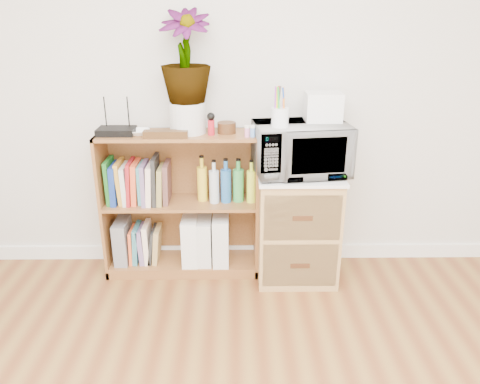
{
  "coord_description": "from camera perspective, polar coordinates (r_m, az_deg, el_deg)",
  "views": [
    {
      "loc": [
        0.0,
        -0.71,
        1.66
      ],
      "look_at": [
        0.03,
        1.95,
        0.62
      ],
      "focal_mm": 35.0,
      "sensor_mm": 36.0,
      "label": 1
    }
  ],
  "objects": [
    {
      "name": "magazine_holder_right",
      "position": [
        3.14,
        -2.34,
        -5.63
      ],
      "size": [
        0.1,
        0.26,
        0.33
      ],
      "primitive_type": "cube",
      "color": "silver",
      "rests_on": "bookshelf"
    },
    {
      "name": "small_appliance",
      "position": [
        2.91,
        10.09,
        10.2
      ],
      "size": [
        0.22,
        0.18,
        0.17
      ],
      "primitive_type": "cube",
      "color": "white",
      "rests_on": "microwave"
    },
    {
      "name": "pen_cup",
      "position": [
        2.73,
        4.9,
        9.06
      ],
      "size": [
        0.1,
        0.1,
        0.11
      ],
      "primitive_type": "cylinder",
      "color": "white",
      "rests_on": "microwave"
    },
    {
      "name": "plant_pot",
      "position": [
        2.91,
        -6.4,
        9.01
      ],
      "size": [
        0.22,
        0.22,
        0.19
      ],
      "primitive_type": "cylinder",
      "color": "silver",
      "rests_on": "bookshelf"
    },
    {
      "name": "magazine_holder_left",
      "position": [
        3.16,
        -6.05,
        -5.69
      ],
      "size": [
        0.1,
        0.26,
        0.32
      ],
      "primitive_type": "cube",
      "color": "white",
      "rests_on": "bookshelf"
    },
    {
      "name": "wooden_bowl",
      "position": [
        2.9,
        -1.64,
        7.85
      ],
      "size": [
        0.11,
        0.11,
        0.07
      ],
      "primitive_type": "cylinder",
      "color": "#37210F",
      "rests_on": "bookshelf"
    },
    {
      "name": "magazine_holder_mid",
      "position": [
        3.16,
        -4.35,
        -5.81
      ],
      "size": [
        0.1,
        0.24,
        0.31
      ],
      "primitive_type": "cube",
      "color": "silver",
      "rests_on": "bookshelf"
    },
    {
      "name": "skirting_board",
      "position": [
        3.36,
        -0.59,
        -7.26
      ],
      "size": [
        4.0,
        0.02,
        0.1
      ],
      "primitive_type": "cube",
      "color": "white",
      "rests_on": "ground"
    },
    {
      "name": "kokeshi_doll",
      "position": [
        2.85,
        -3.54,
        7.85
      ],
      "size": [
        0.04,
        0.04,
        0.09
      ],
      "primitive_type": "cylinder",
      "color": "red",
      "rests_on": "bookshelf"
    },
    {
      "name": "trinket_box",
      "position": [
        2.83,
        -9.05,
        6.98
      ],
      "size": [
        0.26,
        0.07,
        0.04
      ],
      "primitive_type": "cube",
      "color": "#36220E",
      "rests_on": "bookshelf"
    },
    {
      "name": "microwave",
      "position": [
        2.86,
        7.41,
        5.24
      ],
      "size": [
        0.6,
        0.45,
        0.31
      ],
      "primitive_type": "imported",
      "rotation": [
        0.0,
        0.0,
        0.13
      ],
      "color": "white",
      "rests_on": "wicker_unit"
    },
    {
      "name": "lower_books",
      "position": [
        3.23,
        -11.45,
        -6.13
      ],
      "size": [
        0.21,
        0.19,
        0.27
      ],
      "color": "#F25B2A",
      "rests_on": "bookshelf"
    },
    {
      "name": "bookshelf",
      "position": [
        3.07,
        -7.17,
        -1.53
      ],
      "size": [
        1.0,
        0.3,
        0.95
      ],
      "primitive_type": "cube",
      "color": "brown",
      "rests_on": "ground"
    },
    {
      "name": "white_bowl",
      "position": [
        2.93,
        -12.23,
        7.14
      ],
      "size": [
        0.13,
        0.13,
        0.03
      ],
      "primitive_type": "imported",
      "color": "white",
      "rests_on": "bookshelf"
    },
    {
      "name": "potted_plant",
      "position": [
        2.86,
        -6.7,
        16.11
      ],
      "size": [
        0.3,
        0.3,
        0.54
      ],
      "primitive_type": "imported",
      "color": "#2D722E",
      "rests_on": "plant_pot"
    },
    {
      "name": "cookbooks",
      "position": [
        3.06,
        -12.24,
        1.2
      ],
      "size": [
        0.4,
        0.2,
        0.31
      ],
      "color": "#1C6920",
      "rests_on": "bookshelf"
    },
    {
      "name": "liquor_bottles",
      "position": [
        2.99,
        -1.78,
        1.38
      ],
      "size": [
        0.38,
        0.07,
        0.29
      ],
      "color": "gold",
      "rests_on": "bookshelf"
    },
    {
      "name": "paint_jars",
      "position": [
        2.81,
        1.54,
        7.27
      ],
      "size": [
        0.11,
        0.04,
        0.06
      ],
      "primitive_type": "cube",
      "color": "pink",
      "rests_on": "bookshelf"
    },
    {
      "name": "file_box",
      "position": [
        3.25,
        -14.09,
        -5.76
      ],
      "size": [
        0.09,
        0.23,
        0.29
      ],
      "primitive_type": "cube",
      "color": "slate",
      "rests_on": "bookshelf"
    },
    {
      "name": "wicker_unit",
      "position": [
        3.06,
        6.92,
        -4.17
      ],
      "size": [
        0.5,
        0.45,
        0.7
      ],
      "primitive_type": "cube",
      "color": "#9E7542",
      "rests_on": "ground"
    },
    {
      "name": "router",
      "position": [
        2.96,
        -14.83,
        7.19
      ],
      "size": [
        0.22,
        0.15,
        0.04
      ],
      "primitive_type": "cube",
      "color": "black",
      "rests_on": "bookshelf"
    }
  ]
}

